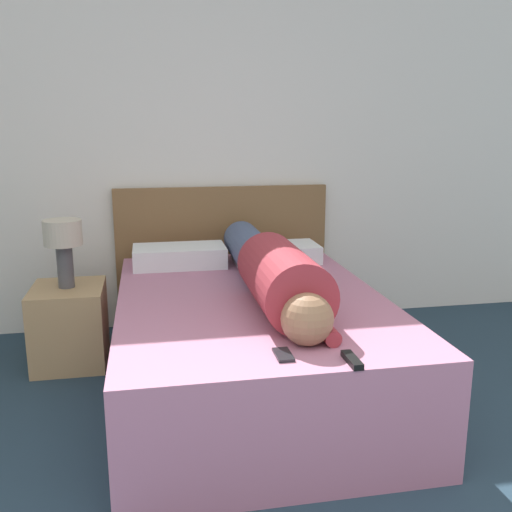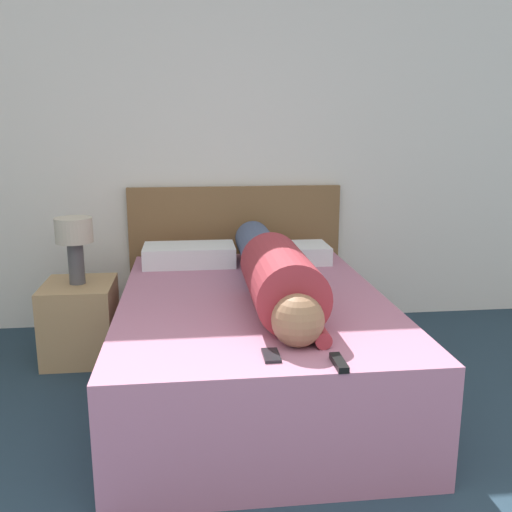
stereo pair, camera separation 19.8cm
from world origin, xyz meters
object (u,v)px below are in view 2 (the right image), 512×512
at_px(pillow_second, 286,253).
at_px(cell_phone, 271,355).
at_px(bed, 253,343).
at_px(table_lamp, 74,238).
at_px(tv_remote, 339,363).
at_px(person_lying, 274,271).
at_px(pillow_near_headboard, 189,255).
at_px(nightstand, 80,321).

bearing_deg(pillow_second, cell_phone, -101.67).
relative_size(bed, table_lamp, 4.94).
bearing_deg(tv_remote, table_lamp, 129.51).
height_order(person_lying, cell_phone, person_lying).
bearing_deg(pillow_near_headboard, cell_phone, -78.59).
bearing_deg(cell_phone, pillow_second, 78.33).
bearing_deg(nightstand, pillow_near_headboard, 13.66).
height_order(pillow_second, tv_remote, pillow_second).
bearing_deg(cell_phone, pillow_near_headboard, 101.41).
bearing_deg(pillow_near_headboard, table_lamp, -166.34).
bearing_deg(tv_remote, pillow_near_headboard, 108.46).
relative_size(person_lying, tv_remote, 11.82).
distance_m(table_lamp, person_lying, 1.27).
relative_size(person_lying, pillow_near_headboard, 3.05).
distance_m(pillow_near_headboard, pillow_second, 0.63).
xyz_separation_m(bed, pillow_second, (0.30, 0.73, 0.33)).
height_order(nightstand, table_lamp, table_lamp).
xyz_separation_m(person_lying, pillow_second, (0.20, 0.76, -0.09)).
relative_size(person_lying, pillow_second, 3.21).
relative_size(pillow_near_headboard, cell_phone, 4.47).
xyz_separation_m(table_lamp, pillow_second, (1.31, 0.16, -0.17)).
bearing_deg(bed, cell_phone, -91.29).
relative_size(pillow_near_headboard, pillow_second, 1.05).
height_order(table_lamp, person_lying, table_lamp).
distance_m(table_lamp, pillow_second, 1.33).
distance_m(nightstand, tv_remote, 1.96).
bearing_deg(pillow_second, bed, -112.41).
bearing_deg(tv_remote, nightstand, 129.51).
height_order(bed, cell_phone, cell_phone).
height_order(person_lying, pillow_near_headboard, person_lying).
height_order(table_lamp, tv_remote, table_lamp).
xyz_separation_m(table_lamp, pillow_near_headboard, (0.68, 0.16, -0.16)).
xyz_separation_m(pillow_second, tv_remote, (-0.08, -1.66, -0.05)).
distance_m(person_lying, pillow_second, 0.79).
xyz_separation_m(nightstand, table_lamp, (0.00, 0.00, 0.52)).
height_order(nightstand, tv_remote, tv_remote).
relative_size(nightstand, cell_phone, 3.67).
xyz_separation_m(table_lamp, cell_phone, (0.99, -1.38, -0.22)).
xyz_separation_m(bed, person_lying, (0.11, -0.03, 0.41)).
distance_m(tv_remote, cell_phone, 0.27).
bearing_deg(nightstand, bed, -29.28).
distance_m(pillow_second, tv_remote, 1.66).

